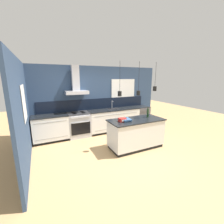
% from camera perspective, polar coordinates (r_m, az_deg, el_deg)
% --- Properties ---
extents(ground_plane, '(16.00, 16.00, 0.00)m').
position_cam_1_polar(ground_plane, '(4.69, 2.92, -14.42)').
color(ground_plane, tan).
rests_on(ground_plane, ground).
extents(wall_back, '(5.60, 2.19, 2.60)m').
position_cam_1_polar(wall_back, '(6.03, -6.52, 5.21)').
color(wall_back, navy).
rests_on(wall_back, ground_plane).
extents(wall_left, '(0.08, 3.80, 2.60)m').
position_cam_1_polar(wall_left, '(4.44, -30.57, 0.11)').
color(wall_left, navy).
rests_on(wall_left, ground_plane).
extents(counter_run_left, '(1.17, 0.64, 0.91)m').
position_cam_1_polar(counter_run_left, '(5.60, -22.29, -5.67)').
color(counter_run_left, black).
rests_on(counter_run_left, ground_plane).
extents(counter_run_sink, '(2.15, 0.64, 1.24)m').
position_cam_1_polar(counter_run_sink, '(6.20, 0.71, -2.93)').
color(counter_run_sink, black).
rests_on(counter_run_sink, ground_plane).
extents(oven_range, '(0.79, 0.66, 0.91)m').
position_cam_1_polar(oven_range, '(5.72, -12.52, -4.68)').
color(oven_range, '#B5B5BA').
rests_on(oven_range, ground_plane).
extents(dishwasher, '(0.58, 0.65, 0.91)m').
position_cam_1_polar(dishwasher, '(6.90, 10.86, -1.60)').
color(dishwasher, '#4C4C51').
rests_on(dishwasher, ground_plane).
extents(kitchen_island, '(1.71, 0.80, 0.91)m').
position_cam_1_polar(kitchen_island, '(4.77, 9.05, -8.04)').
color(kitchen_island, black).
rests_on(kitchen_island, ground_plane).
extents(bottle_on_island, '(0.07, 0.07, 0.34)m').
position_cam_1_polar(bottle_on_island, '(4.94, 13.47, -0.32)').
color(bottle_on_island, '#193319').
rests_on(bottle_on_island, kitchen_island).
extents(book_stack, '(0.27, 0.33, 0.07)m').
position_cam_1_polar(book_stack, '(4.42, 5.40, -2.98)').
color(book_stack, '#335684').
rests_on(book_stack, kitchen_island).
extents(red_supply_box, '(0.20, 0.17, 0.10)m').
position_cam_1_polar(red_supply_box, '(4.35, 3.94, -2.99)').
color(red_supply_box, red).
rests_on(red_supply_box, kitchen_island).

